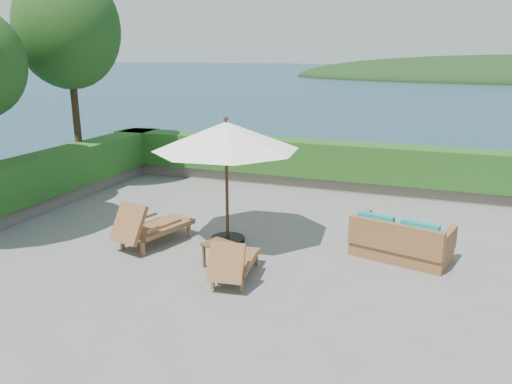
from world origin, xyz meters
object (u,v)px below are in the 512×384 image
(side_table, at_px, (217,247))
(lounge_right, at_px, (234,261))
(patio_umbrella, at_px, (226,137))
(lounge_left, at_px, (150,226))
(wicker_loveseat, at_px, (400,242))

(side_table, bearing_deg, lounge_right, -39.75)
(patio_umbrella, xyz_separation_m, lounge_right, (0.81, -1.59, -1.86))
(lounge_right, bearing_deg, patio_umbrella, 109.42)
(lounge_left, bearing_deg, patio_umbrella, 41.16)
(lounge_left, relative_size, lounge_right, 1.23)
(wicker_loveseat, bearing_deg, lounge_left, -153.54)
(patio_umbrella, distance_m, wicker_loveseat, 3.90)
(wicker_loveseat, bearing_deg, patio_umbrella, -159.54)
(patio_umbrella, height_order, lounge_left, patio_umbrella)
(lounge_right, height_order, side_table, lounge_right)
(lounge_left, distance_m, lounge_right, 2.40)
(lounge_right, xyz_separation_m, side_table, (-0.50, 0.41, 0.04))
(side_table, distance_m, wicker_loveseat, 3.47)
(wicker_loveseat, bearing_deg, side_table, -139.21)
(lounge_right, bearing_deg, side_table, 132.80)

